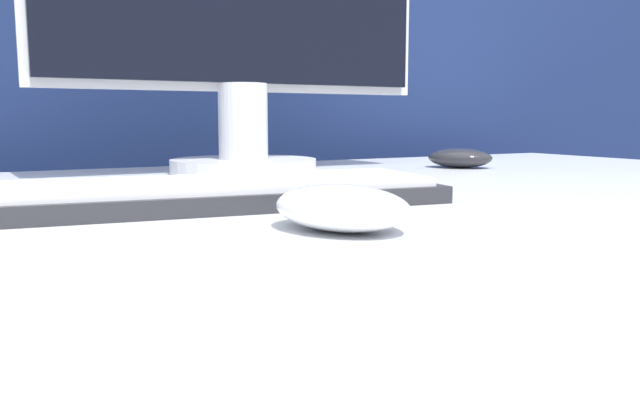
% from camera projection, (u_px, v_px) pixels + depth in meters
% --- Properties ---
extents(partition_panel, '(5.00, 0.03, 1.36)m').
position_uv_depth(partition_panel, '(128.00, 195.00, 1.14)').
color(partition_panel, navy).
rests_on(partition_panel, ground_plane).
extents(computer_mouse_near, '(0.11, 0.13, 0.03)m').
position_uv_depth(computer_mouse_near, '(341.00, 207.00, 0.44)').
color(computer_mouse_near, white).
rests_on(computer_mouse_near, desk).
extents(keyboard, '(0.44, 0.19, 0.02)m').
position_uv_depth(keyboard, '(209.00, 193.00, 0.57)').
color(keyboard, '#28282D').
rests_on(keyboard, desk).
extents(computer_mouse_far, '(0.12, 0.13, 0.03)m').
position_uv_depth(computer_mouse_far, '(460.00, 158.00, 1.00)').
color(computer_mouse_far, '#232328').
rests_on(computer_mouse_far, desk).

